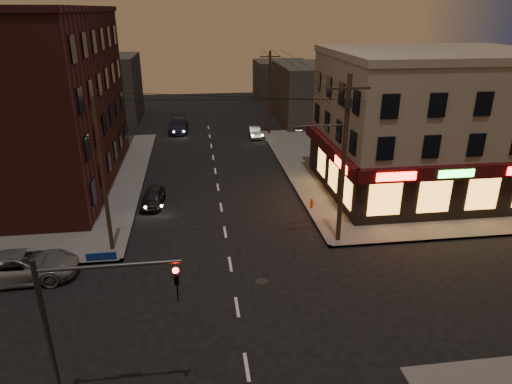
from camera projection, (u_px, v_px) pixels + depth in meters
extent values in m
plane|color=black|center=(237.00, 307.00, 21.97)|extent=(120.00, 120.00, 0.00)
cube|color=#514F4C|center=(413.00, 165.00, 41.65)|extent=(24.00, 28.00, 0.15)
cube|color=gray|center=(429.00, 125.00, 34.45)|extent=(15.00, 12.00, 10.00)
cube|color=gray|center=(440.00, 53.00, 32.49)|extent=(15.20, 12.20, 0.50)
cube|color=black|center=(466.00, 195.00, 30.21)|extent=(15.12, 0.25, 3.40)
cube|color=black|center=(331.00, 171.00, 34.75)|extent=(0.25, 12.12, 3.40)
cube|color=#3B090C|center=(473.00, 171.00, 29.27)|extent=(15.60, 0.50, 0.90)
cube|color=#3B090C|center=(329.00, 148.00, 34.04)|extent=(0.50, 12.60, 0.90)
cube|color=#FF140C|center=(396.00, 177.00, 28.36)|extent=(2.60, 0.06, 0.55)
cube|color=#26FF3F|center=(456.00, 174.00, 28.86)|extent=(2.40, 0.06, 0.50)
cube|color=#FF140C|center=(341.00, 165.00, 30.52)|extent=(0.06, 2.60, 0.55)
cube|color=#FFA038|center=(459.00, 195.00, 29.96)|extent=(12.40, 0.08, 2.20)
cube|color=#FFA038|center=(333.00, 174.00, 33.78)|extent=(0.08, 8.40, 2.20)
cube|color=#431915|center=(25.00, 102.00, 35.13)|extent=(12.00, 20.00, 13.00)
cube|color=#3F3D3A|center=(318.00, 93.00, 57.33)|extent=(10.00, 12.00, 7.00)
cube|color=#3F3D3A|center=(102.00, 88.00, 57.45)|extent=(9.00, 10.00, 8.00)
cube|color=#3F3D3A|center=(282.00, 81.00, 70.13)|extent=(8.00, 8.00, 6.00)
cylinder|color=#382619|center=(344.00, 162.00, 26.22)|extent=(0.28, 0.28, 10.00)
cube|color=#382619|center=(349.00, 88.00, 24.65)|extent=(2.40, 0.12, 0.12)
cylinder|color=#333538|center=(348.00, 103.00, 24.95)|extent=(0.44, 0.44, 0.50)
cylinder|color=#333538|center=(324.00, 125.00, 25.24)|extent=(2.60, 0.10, 0.10)
cube|color=#333538|center=(299.00, 128.00, 25.10)|extent=(0.60, 0.25, 0.18)
cube|color=#FFD88C|center=(299.00, 130.00, 25.14)|extent=(0.35, 0.15, 0.04)
cylinder|color=#382619|center=(270.00, 93.00, 50.49)|extent=(0.26, 0.26, 9.00)
cylinder|color=#382619|center=(103.00, 177.00, 25.35)|extent=(0.24, 0.24, 9.00)
cylinder|color=#333538|center=(50.00, 345.00, 14.80)|extent=(0.18, 0.18, 6.40)
cylinder|color=#333538|center=(109.00, 266.00, 14.03)|extent=(4.40, 0.12, 0.12)
imported|color=black|center=(176.00, 275.00, 14.47)|extent=(0.16, 0.20, 1.00)
sphere|color=#FF0C05|center=(176.00, 270.00, 14.26)|extent=(0.20, 0.20, 0.20)
cube|color=navy|center=(101.00, 257.00, 13.87)|extent=(0.90, 0.05, 0.25)
imported|color=gray|center=(22.00, 266.00, 23.98)|extent=(5.72, 2.84, 1.56)
imported|color=black|center=(153.00, 197.00, 33.11)|extent=(1.83, 3.80, 1.25)
imported|color=slate|center=(255.00, 132.00, 50.75)|extent=(1.31, 3.56, 1.16)
imported|color=#191B33|center=(178.00, 125.00, 52.97)|extent=(2.33, 5.31, 1.52)
cylinder|color=#9B290E|center=(312.00, 204.00, 32.48)|extent=(0.24, 0.24, 0.56)
sphere|color=#9B290E|center=(312.00, 200.00, 32.37)|extent=(0.22, 0.22, 0.22)
cylinder|color=#9B290E|center=(312.00, 202.00, 32.44)|extent=(0.31, 0.17, 0.11)
cylinder|color=#9B290E|center=(312.00, 202.00, 32.44)|extent=(0.17, 0.31, 0.11)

